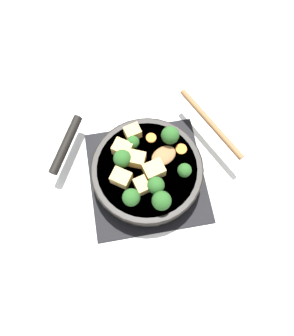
{
  "coord_description": "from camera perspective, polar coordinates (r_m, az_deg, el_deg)",
  "views": [
    {
      "loc": [
        0.05,
        0.28,
        0.85
      ],
      "look_at": [
        0.0,
        0.0,
        0.07
      ],
      "focal_mm": 35.0,
      "sensor_mm": 36.0,
      "label": 1
    }
  ],
  "objects": [
    {
      "name": "ground_plane",
      "position": [
        0.9,
        0.0,
        -1.62
      ],
      "size": [
        2.4,
        2.4,
        0.0
      ],
      "primitive_type": "plane",
      "color": "silver"
    },
    {
      "name": "front_burner_grate",
      "position": [
        0.89,
        0.0,
        -1.38
      ],
      "size": [
        0.31,
        0.31,
        0.03
      ],
      "color": "black",
      "rests_on": "ground_plane"
    },
    {
      "name": "skillet_pan",
      "position": [
        0.85,
        -0.2,
        -0.42
      ],
      "size": [
        0.39,
        0.33,
        0.05
      ],
      "color": "black",
      "rests_on": "front_burner_grate"
    },
    {
      "name": "wooden_spoon",
      "position": [
        0.86,
        7.75,
        5.4
      ],
      "size": [
        0.24,
        0.23,
        0.02
      ],
      "color": "olive",
      "rests_on": "skillet_pan"
    },
    {
      "name": "tofu_cube_center_large",
      "position": [
        0.8,
        -0.94,
        -3.06
      ],
      "size": [
        0.04,
        0.05,
        0.03
      ],
      "primitive_type": "cube",
      "rotation": [
        0.0,
        0.0,
        4.98
      ],
      "color": "tan",
      "rests_on": "skillet_pan"
    },
    {
      "name": "tofu_cube_near_handle",
      "position": [
        0.8,
        -4.52,
        -1.74
      ],
      "size": [
        0.06,
        0.06,
        0.04
      ],
      "primitive_type": "cube",
      "rotation": [
        0.0,
        0.0,
        2.54
      ],
      "color": "tan",
      "rests_on": "skillet_pan"
    },
    {
      "name": "tofu_cube_east_chunk",
      "position": [
        0.81,
        1.22,
        -0.4
      ],
      "size": [
        0.06,
        0.05,
        0.04
      ],
      "primitive_type": "cube",
      "rotation": [
        0.0,
        0.0,
        0.26
      ],
      "color": "tan",
      "rests_on": "skillet_pan"
    },
    {
      "name": "tofu_cube_west_chunk",
      "position": [
        0.82,
        -1.88,
        1.56
      ],
      "size": [
        0.05,
        0.05,
        0.03
      ],
      "primitive_type": "cube",
      "rotation": [
        0.0,
        0.0,
        2.74
      ],
      "color": "tan",
      "rests_on": "skillet_pan"
    },
    {
      "name": "tofu_cube_back_piece",
      "position": [
        0.83,
        -4.29,
        3.38
      ],
      "size": [
        0.06,
        0.06,
        0.04
      ],
      "primitive_type": "cube",
      "rotation": [
        0.0,
        0.0,
        5.68
      ],
      "color": "tan",
      "rests_on": "skillet_pan"
    },
    {
      "name": "tofu_cube_front_piece",
      "position": [
        0.85,
        -2.52,
        6.25
      ],
      "size": [
        0.05,
        0.04,
        0.03
      ],
      "primitive_type": "cube",
      "rotation": [
        0.0,
        0.0,
        0.25
      ],
      "color": "tan",
      "rests_on": "skillet_pan"
    },
    {
      "name": "broccoli_floret_near_spoon",
      "position": [
        0.78,
        -2.77,
        -5.15
      ],
      "size": [
        0.04,
        0.04,
        0.05
      ],
      "color": "#709956",
      "rests_on": "skillet_pan"
    },
    {
      "name": "broccoli_floret_center_top",
      "position": [
        0.81,
        -4.31,
        1.65
      ],
      "size": [
        0.05,
        0.05,
        0.05
      ],
      "color": "#709956",
      "rests_on": "skillet_pan"
    },
    {
      "name": "broccoli_floret_east_rim",
      "position": [
        0.77,
        2.55,
        -5.71
      ],
      "size": [
        0.05,
        0.05,
        0.05
      ],
      "color": "#709956",
      "rests_on": "skillet_pan"
    },
    {
      "name": "broccoli_floret_west_rim",
      "position": [
        0.8,
        6.55,
        -0.41
      ],
      "size": [
        0.04,
        0.04,
        0.04
      ],
      "color": "#709956",
      "rests_on": "skillet_pan"
    },
    {
      "name": "broccoli_floret_north_edge",
      "position": [
        0.83,
        4.05,
        5.7
      ],
      "size": [
        0.05,
        0.05,
        0.05
      ],
      "color": "#709956",
      "rests_on": "skillet_pan"
    },
    {
      "name": "broccoli_floret_south_cluster",
      "position": [
        0.78,
        1.54,
        -3.03
      ],
      "size": [
        0.04,
        0.04,
        0.05
      ],
      "color": "#709956",
      "rests_on": "skillet_pan"
    },
    {
      "name": "broccoli_floret_mid_floret",
      "position": [
        0.83,
        -2.46,
        4.55
      ],
      "size": [
        0.03,
        0.03,
        0.04
      ],
      "color": "#709956",
      "rests_on": "skillet_pan"
    },
    {
      "name": "carrot_slice_orange_thin",
      "position": [
        0.85,
        5.98,
        3.3
      ],
      "size": [
        0.03,
        0.03,
        0.01
      ],
      "primitive_type": "cylinder",
      "color": "orange",
      "rests_on": "skillet_pan"
    },
    {
      "name": "carrot_slice_near_center",
      "position": [
        0.86,
        0.72,
        5.27
      ],
      "size": [
        0.03,
        0.03,
        0.01
      ],
      "primitive_type": "cylinder",
      "color": "orange",
      "rests_on": "skillet_pan"
    }
  ]
}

